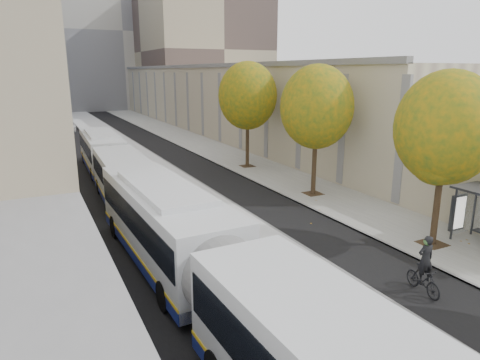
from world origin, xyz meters
TOP-DOWN VIEW (x-y plane):
  - bus_platform at (-3.88, 35.00)m, footprint 4.25×150.00m
  - sidewalk at (4.12, 35.00)m, footprint 4.75×150.00m
  - building_tan at (15.50, 64.00)m, footprint 18.00×92.00m
  - building_far_block at (6.00, 96.00)m, footprint 30.00×18.00m
  - tree_c at (3.60, 13.00)m, footprint 4.20×4.20m
  - tree_d at (3.60, 22.00)m, footprint 4.40×4.40m
  - tree_e at (3.60, 31.00)m, footprint 4.60×4.60m
  - bus_near at (-7.42, 12.54)m, footprint 3.29×18.55m
  - bus_far at (-7.18, 31.26)m, footprint 3.04×17.04m
  - cyclist at (-0.26, 10.20)m, footprint 0.71×1.72m
  - distant_car at (-7.80, 57.94)m, footprint 2.90×4.47m

SIDE VIEW (x-z plane):
  - sidewalk at x=4.12m, z-range 0.00..0.08m
  - bus_platform at x=-3.88m, z-range 0.00..0.15m
  - distant_car at x=-7.80m, z-range 0.00..1.42m
  - cyclist at x=-0.26m, z-range -0.28..1.86m
  - bus_far at x=-7.18m, z-range 0.13..2.96m
  - bus_near at x=-7.42m, z-range 0.14..3.22m
  - building_tan at x=15.50m, z-range 0.00..8.00m
  - tree_c at x=3.60m, z-range 1.61..8.89m
  - tree_d at x=3.60m, z-range 1.67..9.27m
  - tree_e at x=3.60m, z-range 1.73..9.64m
  - building_far_block at x=6.00m, z-range 0.00..30.00m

